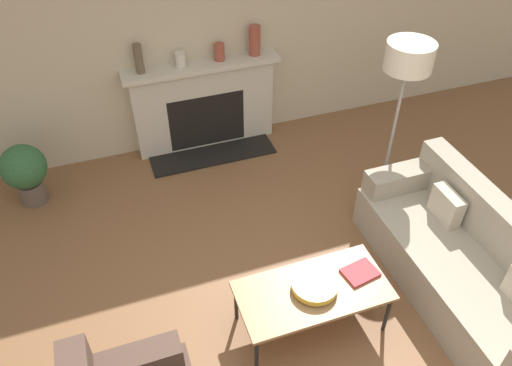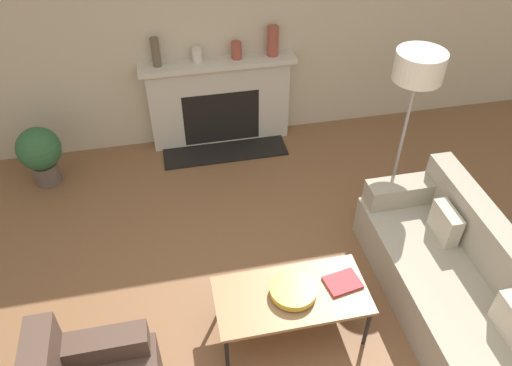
{
  "view_description": "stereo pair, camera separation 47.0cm",
  "coord_description": "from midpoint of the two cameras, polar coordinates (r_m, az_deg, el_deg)",
  "views": [
    {
      "loc": [
        -0.98,
        -1.87,
        3.51
      ],
      "look_at": [
        0.21,
        1.51,
        0.45
      ],
      "focal_mm": 35.0,
      "sensor_mm": 36.0,
      "label": 1
    },
    {
      "loc": [
        -0.52,
        -2.0,
        3.51
      ],
      "look_at": [
        0.21,
        1.51,
        0.45
      ],
      "focal_mm": 35.0,
      "sensor_mm": 36.0,
      "label": 2
    }
  ],
  "objects": [
    {
      "name": "mantel_vase_center_right",
      "position": [
        5.5,
        0.27,
        14.85
      ],
      "size": [
        0.11,
        0.11,
        0.18
      ],
      "color": "brown",
      "rests_on": "fireplace"
    },
    {
      "name": "potted_plant",
      "position": [
        5.54,
        -21.28,
        3.17
      ],
      "size": [
        0.45,
        0.45,
        0.67
      ],
      "color": "brown",
      "rests_on": "ground_plane"
    },
    {
      "name": "wall_back",
      "position": [
        5.44,
        -3.11,
        18.23
      ],
      "size": [
        18.0,
        0.06,
        2.9
      ],
      "color": "#BCAD8E",
      "rests_on": "ground_plane"
    },
    {
      "name": "coffee_table",
      "position": [
        3.88,
        7.62,
        -12.98
      ],
      "size": [
        1.16,
        0.57,
        0.44
      ],
      "color": "olive",
      "rests_on": "ground_plane"
    },
    {
      "name": "mantel_vase_left",
      "position": [
        5.38,
        -8.89,
        14.48
      ],
      "size": [
        0.09,
        0.09,
        0.31
      ],
      "color": "brown",
      "rests_on": "fireplace"
    },
    {
      "name": "floor_lamp",
      "position": [
        4.62,
        20.72,
        10.95
      ],
      "size": [
        0.43,
        0.43,
        1.67
      ],
      "color": "gray",
      "rests_on": "ground_plane"
    },
    {
      "name": "couch",
      "position": [
        4.42,
        25.2,
        -11.03
      ],
      "size": [
        0.82,
        2.14,
        0.83
      ],
      "rotation": [
        0.0,
        0.0,
        -1.57
      ],
      "color": "#9E937F",
      "rests_on": "ground_plane"
    },
    {
      "name": "book",
      "position": [
        3.98,
        13.3,
        -11.18
      ],
      "size": [
        0.29,
        0.24,
        0.02
      ],
      "rotation": [
        0.0,
        0.0,
        0.17
      ],
      "color": "#9E2D33",
      "rests_on": "coffee_table"
    },
    {
      "name": "ground_plane",
      "position": [
        4.08,
        5.06,
        -19.15
      ],
      "size": [
        18.0,
        18.0,
        0.0
      ],
      "primitive_type": "plane",
      "color": "brown"
    },
    {
      "name": "mantel_vase_center_left",
      "position": [
        5.44,
        -4.23,
        14.28
      ],
      "size": [
        0.11,
        0.11,
        0.15
      ],
      "color": "beige",
      "rests_on": "fireplace"
    },
    {
      "name": "mantel_vase_right",
      "position": [
        5.56,
        4.45,
        15.82
      ],
      "size": [
        0.13,
        0.13,
        0.32
      ],
      "color": "brown",
      "rests_on": "fireplace"
    },
    {
      "name": "fireplace",
      "position": [
        5.75,
        -1.79,
        9.0
      ],
      "size": [
        1.71,
        0.59,
        1.03
      ],
      "color": "beige",
      "rests_on": "ground_plane"
    },
    {
      "name": "bowl",
      "position": [
        3.83,
        7.88,
        -12.21
      ],
      "size": [
        0.35,
        0.35,
        0.07
      ],
      "color": "gold",
      "rests_on": "coffee_table"
    }
  ]
}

